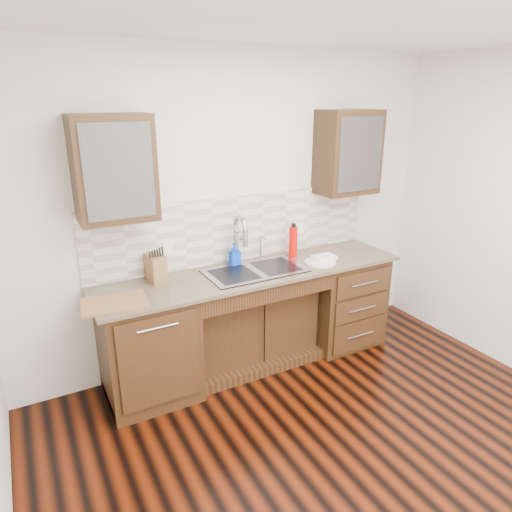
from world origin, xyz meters
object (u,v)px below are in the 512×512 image
water_bottle (293,242)px  soap_bottle (234,254)px  plate (320,262)px  cutting_board (114,303)px  knife_block (156,268)px

water_bottle → soap_bottle: bearing=174.3°
soap_bottle → plate: size_ratio=0.71×
water_bottle → plate: size_ratio=1.03×
water_bottle → cutting_board: (-1.67, -0.26, -0.13)m
soap_bottle → water_bottle: bearing=-8.9°
knife_block → water_bottle: bearing=-7.0°
soap_bottle → knife_block: size_ratio=0.91×
soap_bottle → cutting_board: 1.15m
soap_bottle → water_bottle: water_bottle is taller
soap_bottle → cutting_board: bearing=-167.1°
plate → cutting_board: 1.80m
plate → soap_bottle: bearing=155.3°
water_bottle → plate: bearing=-65.0°
soap_bottle → cutting_board: soap_bottle is taller
soap_bottle → water_bottle: (0.57, -0.06, 0.04)m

